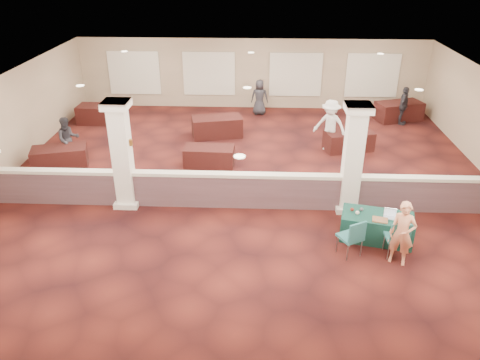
{
  "coord_description": "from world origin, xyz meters",
  "views": [
    {
      "loc": [
        0.38,
        -13.51,
        6.96
      ],
      "look_at": [
        -0.12,
        -2.0,
        1.14
      ],
      "focal_mm": 35.0,
      "sensor_mm": 36.0,
      "label": 1
    }
  ],
  "objects_px": {
    "attendee_d": "(260,97)",
    "far_table_front_left": "(60,157)",
    "conf_chair_main": "(398,236)",
    "woman": "(402,233)",
    "far_table_back_center": "(217,127)",
    "far_table_front_center": "(209,156)",
    "far_table_back_right": "(399,111)",
    "attendee_c": "(403,106)",
    "attendee_a": "(68,139)",
    "attendee_b": "(330,125)",
    "near_table": "(376,227)",
    "far_table_front_right": "(349,141)",
    "far_table_back_left": "(101,114)",
    "conf_chair_side": "(353,235)"
  },
  "relations": [
    {
      "from": "far_table_back_center",
      "to": "attendee_a",
      "type": "distance_m",
      "value": 5.68
    },
    {
      "from": "woman",
      "to": "far_table_front_left",
      "type": "distance_m",
      "value": 11.48
    },
    {
      "from": "conf_chair_main",
      "to": "woman",
      "type": "distance_m",
      "value": 0.3
    },
    {
      "from": "conf_chair_main",
      "to": "woman",
      "type": "bearing_deg",
      "value": -87.97
    },
    {
      "from": "conf_chair_main",
      "to": "woman",
      "type": "xyz_separation_m",
      "value": [
        0.01,
        -0.21,
        0.22
      ]
    },
    {
      "from": "near_table",
      "to": "attendee_d",
      "type": "relative_size",
      "value": 1.14
    },
    {
      "from": "conf_chair_main",
      "to": "attendee_a",
      "type": "height_order",
      "value": "attendee_a"
    },
    {
      "from": "near_table",
      "to": "far_table_front_right",
      "type": "height_order",
      "value": "far_table_front_right"
    },
    {
      "from": "conf_chair_main",
      "to": "far_table_back_center",
      "type": "bearing_deg",
      "value": 121.48
    },
    {
      "from": "conf_chair_main",
      "to": "near_table",
      "type": "bearing_deg",
      "value": 109.57
    },
    {
      "from": "far_table_back_left",
      "to": "attendee_d",
      "type": "relative_size",
      "value": 1.2
    },
    {
      "from": "far_table_front_left",
      "to": "far_table_back_right",
      "type": "bearing_deg",
      "value": 23.0
    },
    {
      "from": "far_table_front_left",
      "to": "far_table_front_center",
      "type": "relative_size",
      "value": 1.06
    },
    {
      "from": "near_table",
      "to": "conf_chair_side",
      "type": "distance_m",
      "value": 1.16
    },
    {
      "from": "far_table_back_right",
      "to": "attendee_c",
      "type": "relative_size",
      "value": 1.21
    },
    {
      "from": "near_table",
      "to": "far_table_front_center",
      "type": "relative_size",
      "value": 1.06
    },
    {
      "from": "near_table",
      "to": "conf_chair_side",
      "type": "height_order",
      "value": "conf_chair_side"
    },
    {
      "from": "conf_chair_side",
      "to": "far_table_back_center",
      "type": "distance_m",
      "value": 8.99
    },
    {
      "from": "attendee_b",
      "to": "far_table_front_right",
      "type": "bearing_deg",
      "value": 27.55
    },
    {
      "from": "conf_chair_main",
      "to": "far_table_back_left",
      "type": "bearing_deg",
      "value": 136.52
    },
    {
      "from": "attendee_a",
      "to": "attendee_b",
      "type": "relative_size",
      "value": 0.83
    },
    {
      "from": "far_table_back_center",
      "to": "far_table_front_center",
      "type": "bearing_deg",
      "value": -90.28
    },
    {
      "from": "conf_chair_side",
      "to": "attendee_b",
      "type": "xyz_separation_m",
      "value": [
        0.27,
        6.81,
        0.36
      ]
    },
    {
      "from": "attendee_c",
      "to": "far_table_front_right",
      "type": "bearing_deg",
      "value": 162.95
    },
    {
      "from": "far_table_back_right",
      "to": "attendee_c",
      "type": "bearing_deg",
      "value": -90.0
    },
    {
      "from": "woman",
      "to": "far_table_back_right",
      "type": "bearing_deg",
      "value": 97.06
    },
    {
      "from": "attendee_c",
      "to": "attendee_d",
      "type": "bearing_deg",
      "value": 106.25
    },
    {
      "from": "conf_chair_main",
      "to": "attendee_d",
      "type": "bearing_deg",
      "value": 106.5
    },
    {
      "from": "conf_chair_side",
      "to": "attendee_c",
      "type": "distance_m",
      "value": 10.48
    },
    {
      "from": "attendee_a",
      "to": "attendee_d",
      "type": "distance_m",
      "value": 8.63
    },
    {
      "from": "conf_chair_side",
      "to": "far_table_back_center",
      "type": "height_order",
      "value": "conf_chair_side"
    },
    {
      "from": "far_table_back_right",
      "to": "attendee_c",
      "type": "xyz_separation_m",
      "value": [
        0.0,
        -0.55,
        0.41
      ]
    },
    {
      "from": "far_table_back_right",
      "to": "attendee_d",
      "type": "distance_m",
      "value": 6.17
    },
    {
      "from": "far_table_back_left",
      "to": "attendee_b",
      "type": "distance_m",
      "value": 9.86
    },
    {
      "from": "attendee_d",
      "to": "far_table_front_left",
      "type": "bearing_deg",
      "value": 44.69
    },
    {
      "from": "conf_chair_main",
      "to": "far_table_back_right",
      "type": "distance_m",
      "value": 10.67
    },
    {
      "from": "conf_chair_main",
      "to": "far_table_back_right",
      "type": "relative_size",
      "value": 0.52
    },
    {
      "from": "far_table_back_left",
      "to": "attendee_c",
      "type": "bearing_deg",
      "value": 1.71
    },
    {
      "from": "woman",
      "to": "attendee_c",
      "type": "height_order",
      "value": "woman"
    },
    {
      "from": "far_table_front_center",
      "to": "attendee_b",
      "type": "relative_size",
      "value": 0.89
    },
    {
      "from": "conf_chair_side",
      "to": "far_table_back_left",
      "type": "bearing_deg",
      "value": 105.52
    },
    {
      "from": "conf_chair_main",
      "to": "attendee_b",
      "type": "bearing_deg",
      "value": 95.63
    },
    {
      "from": "far_table_front_center",
      "to": "attendee_d",
      "type": "bearing_deg",
      "value": 73.22
    },
    {
      "from": "woman",
      "to": "far_table_front_right",
      "type": "relative_size",
      "value": 0.94
    },
    {
      "from": "conf_chair_main",
      "to": "attendee_a",
      "type": "xyz_separation_m",
      "value": [
        -10.18,
        5.43,
        0.19
      ]
    },
    {
      "from": "far_table_back_right",
      "to": "attendee_d",
      "type": "bearing_deg",
      "value": 175.34
    },
    {
      "from": "far_table_front_left",
      "to": "far_table_back_left",
      "type": "xyz_separation_m",
      "value": [
        0.0,
        4.58,
        0.02
      ]
    },
    {
      "from": "conf_chair_main",
      "to": "woman",
      "type": "relative_size",
      "value": 0.62
    },
    {
      "from": "far_table_back_right",
      "to": "attendee_c",
      "type": "height_order",
      "value": "attendee_c"
    },
    {
      "from": "woman",
      "to": "far_table_front_left",
      "type": "xyz_separation_m",
      "value": [
        -10.32,
        5.01,
        -0.46
      ]
    }
  ]
}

